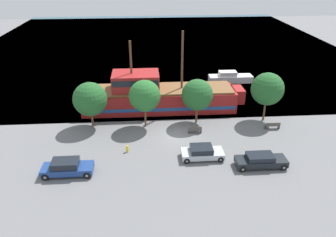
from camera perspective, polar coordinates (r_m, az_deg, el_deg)
The scene contains 14 objects.
ground_plane at distance 37.44m, azimuth 1.42°, elevation -2.97°, with size 160.00×160.00×0.00m, color slate.
water_surface at distance 78.70m, azimuth -1.64°, elevation 12.92°, with size 80.00×80.00×0.00m, color #33566B.
pirate_ship at distance 43.26m, azimuth -1.99°, elevation 3.96°, with size 21.15×4.92×10.28m.
moored_boat_dockside at distance 54.39m, azimuth 10.75°, elevation 6.98°, with size 7.00×2.02×1.77m.
parked_car_curb_front at distance 33.28m, azimuth 5.96°, elevation -5.89°, with size 4.23×1.99×1.32m.
parked_car_curb_mid at distance 32.20m, azimuth -17.20°, elevation -8.14°, with size 4.72×1.89×1.50m.
parked_car_curb_rear at distance 33.08m, azimuth 15.84°, elevation -7.04°, with size 4.90×1.80×1.35m.
fire_hydrant at distance 34.48m, azimuth -7.12°, elevation -5.20°, with size 0.42×0.25×0.76m.
bench_promenade_east at distance 40.56m, azimuth 17.76°, elevation -1.17°, with size 1.73×0.45×0.85m.
bench_promenade_west at distance 37.85m, azimuth 4.72°, elevation -1.96°, with size 1.54×0.45×0.85m.
tree_row_east at distance 38.94m, azimuth -13.42°, elevation 3.28°, with size 3.97×3.97×5.53m.
tree_row_mideast at distance 37.91m, azimuth -4.09°, elevation 3.95°, with size 3.69×3.69×5.77m.
tree_row_midwest at distance 39.00m, azimuth 5.12°, elevation 4.11°, with size 3.74×3.74×5.51m.
tree_row_west at distance 41.00m, azimuth 16.92°, elevation 4.93°, with size 3.92×3.92×6.10m.
Camera 1 is at (-3.25, -32.46, 18.37)m, focal length 35.00 mm.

